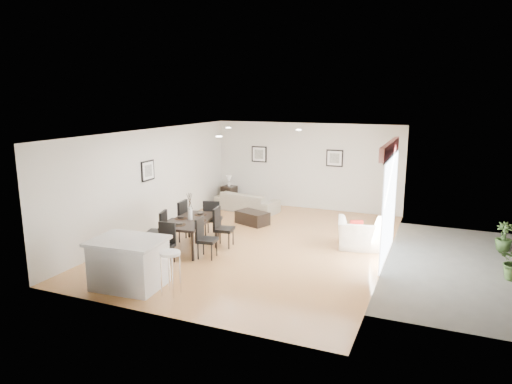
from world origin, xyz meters
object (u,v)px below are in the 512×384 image
at_px(coffee_table, 252,218).
at_px(bar_stool, 170,258).
at_px(armchair, 361,234).
at_px(dining_chair_wfar, 179,218).
at_px(dining_chair_efar, 221,225).
at_px(dining_chair_head, 165,241).
at_px(dining_chair_wnear, 159,228).
at_px(dining_chair_enear, 204,236).
at_px(kitchen_island, 129,263).
at_px(dining_chair_foot, 212,216).
at_px(sofa, 247,202).
at_px(dining_table, 190,223).
at_px(side_table, 229,194).

xyz_separation_m(coffee_table, bar_stool, (0.46, -4.82, 0.52)).
xyz_separation_m(armchair, dining_chair_wfar, (-4.28, -1.11, 0.22)).
relative_size(dining_chair_efar, bar_stool, 1.16).
relative_size(armchair, dining_chair_head, 1.21).
xyz_separation_m(dining_chair_wnear, dining_chair_wfar, (0.01, 0.82, 0.04)).
bearing_deg(coffee_table, bar_stool, -63.89).
bearing_deg(bar_stool, dining_chair_enear, 101.47).
xyz_separation_m(armchair, dining_chair_wnear, (-4.28, -1.93, 0.18)).
relative_size(armchair, dining_chair_enear, 1.19).
height_order(dining_chair_wnear, dining_chair_head, dining_chair_wnear).
bearing_deg(kitchen_island, dining_chair_efar, 74.96).
bearing_deg(dining_chair_foot, dining_chair_head, 72.14).
distance_m(sofa, dining_chair_head, 4.82).
height_order(dining_chair_wfar, dining_chair_head, dining_chair_wfar).
xyz_separation_m(sofa, dining_table, (0.22, -3.77, 0.33)).
relative_size(dining_chair_efar, side_table, 1.67).
height_order(dining_chair_enear, dining_chair_foot, dining_chair_foot).
relative_size(dining_chair_wfar, dining_chair_efar, 1.08).
height_order(dining_table, dining_chair_wfar, dining_chair_wfar).
xyz_separation_m(dining_chair_efar, dining_chair_foot, (-0.57, 0.63, 0.00)).
relative_size(coffee_table, side_table, 1.58).
bearing_deg(sofa, dining_table, 103.83).
height_order(sofa, dining_chair_enear, dining_chair_enear).
bearing_deg(kitchen_island, dining_chair_wfar, 98.79).
bearing_deg(dining_chair_wfar, coffee_table, 146.50).
distance_m(dining_chair_wfar, bar_stool, 3.19).
relative_size(dining_chair_head, coffee_table, 0.99).
relative_size(sofa, dining_table, 1.12).
xyz_separation_m(sofa, side_table, (-1.00, 0.79, -0.01)).
distance_m(dining_chair_enear, dining_chair_foot, 1.57).
bearing_deg(side_table, coffee_table, -50.30).
height_order(dining_chair_enear, bar_stool, dining_chair_enear).
relative_size(sofa, dining_chair_wfar, 1.98).
height_order(coffee_table, kitchen_island, kitchen_island).
relative_size(sofa, side_table, 3.55).
distance_m(dining_table, side_table, 4.74).
bearing_deg(side_table, dining_chair_enear, -70.05).
bearing_deg(dining_chair_efar, sofa, 5.73).
xyz_separation_m(dining_chair_head, dining_chair_foot, (0.03, 2.08, 0.03)).
bearing_deg(dining_table, bar_stool, -75.84).
xyz_separation_m(kitchen_island, bar_stool, (0.92, -0.00, 0.23)).
bearing_deg(sofa, dining_chair_enear, 111.44).
distance_m(dining_chair_head, kitchen_island, 1.32).
relative_size(armchair, side_table, 1.89).
relative_size(dining_chair_efar, dining_chair_head, 1.07).
bearing_deg(dining_chair_wnear, coffee_table, 144.17).
height_order(dining_chair_head, dining_chair_foot, dining_chair_foot).
relative_size(dining_table, dining_chair_head, 2.02).
xyz_separation_m(armchair, dining_table, (-3.69, -1.54, 0.28)).
xyz_separation_m(dining_chair_foot, kitchen_island, (0.04, -3.39, -0.06)).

